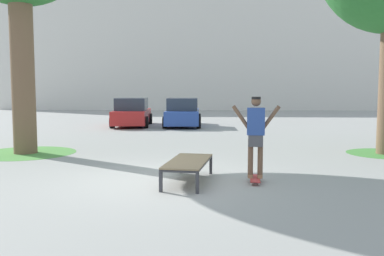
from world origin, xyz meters
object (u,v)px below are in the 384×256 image
object	(u,v)px
skateboard	(255,179)
car_blue	(183,113)
car_red	(132,113)
skate_box	(188,163)
skater	(256,131)

from	to	relation	value
skateboard	car_blue	size ratio (longest dim) A/B	0.19
skateboard	car_red	bearing A→B (deg)	111.37
skate_box	car_blue	size ratio (longest dim) A/B	0.47
skater	car_blue	distance (m)	13.58
skate_box	skater	xyz separation A→B (m)	(1.39, 0.06, 0.66)
skate_box	skater	size ratio (longest dim) A/B	1.17
car_red	car_blue	world-z (taller)	same
car_red	car_blue	size ratio (longest dim) A/B	1.01
skateboard	skater	xyz separation A→B (m)	(0.00, 0.00, 0.99)
skate_box	skater	world-z (taller)	skater
skate_box	car_red	distance (m)	13.96
car_red	skateboard	bearing A→B (deg)	-68.63
skateboard	car_blue	distance (m)	13.59
skateboard	car_red	world-z (taller)	car_red
skate_box	car_blue	distance (m)	13.45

